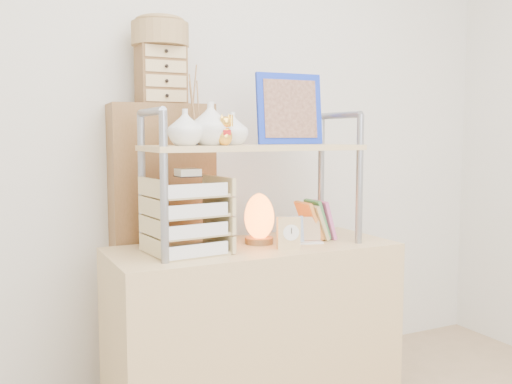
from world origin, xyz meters
TOP-DOWN VIEW (x-y plane):
  - desk at (0.00, 1.20)m, footprint 1.20×0.50m
  - cabinet at (-0.28, 1.57)m, footprint 0.47×0.28m
  - hutch at (-0.05, 1.21)m, footprint 0.90×0.34m
  - letter_tray at (-0.30, 1.17)m, footprint 0.30×0.28m
  - salt_lamp at (0.04, 1.23)m, footprint 0.14×0.13m
  - desk_clock at (0.10, 1.07)m, footprint 0.10×0.07m
  - postcard_stand at (0.21, 1.15)m, footprint 0.17×0.09m
  - drawer_chest at (-0.28, 1.55)m, footprint 0.20×0.16m
  - woven_basket at (-0.28, 1.55)m, footprint 0.25×0.25m

SIDE VIEW (x-z plane):
  - desk at x=0.00m, z-range 0.00..0.75m
  - cabinet at x=-0.28m, z-range 0.00..1.35m
  - postcard_stand at x=0.21m, z-range 0.72..0.84m
  - desk_clock at x=0.10m, z-range 0.75..0.88m
  - salt_lamp at x=0.04m, z-range 0.75..0.97m
  - letter_tray at x=-0.30m, z-range 0.72..1.05m
  - hutch at x=-0.05m, z-range 0.82..1.55m
  - drawer_chest at x=-0.28m, z-range 1.35..1.60m
  - woven_basket at x=-0.28m, z-range 1.60..1.70m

